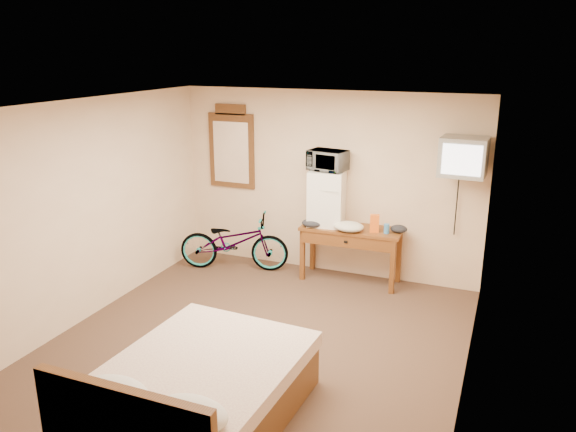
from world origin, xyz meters
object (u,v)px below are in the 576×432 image
(desk, at_px, (350,237))
(crt_television, at_px, (464,157))
(mini_fridge, at_px, (327,198))
(microwave, at_px, (328,160))
(wall_mirror, at_px, (232,148))
(bicycle, at_px, (234,242))
(blue_cup, at_px, (387,229))
(bed, at_px, (195,394))

(desk, height_order, crt_television, crt_television)
(mini_fridge, xyz_separation_m, crt_television, (1.69, -0.03, 0.68))
(mini_fridge, height_order, microwave, microwave)
(mini_fridge, bearing_deg, wall_mirror, 171.72)
(crt_television, xyz_separation_m, wall_mirror, (-3.20, 0.25, -0.14))
(bicycle, bearing_deg, wall_mirror, 11.31)
(desk, relative_size, crt_television, 2.18)
(mini_fridge, relative_size, blue_cup, 5.92)
(microwave, relative_size, blue_cup, 3.88)
(blue_cup, xyz_separation_m, bed, (-0.82, -3.36, -0.52))
(desk, bearing_deg, wall_mirror, 171.72)
(mini_fridge, bearing_deg, desk, -8.28)
(mini_fridge, xyz_separation_m, blue_cup, (0.83, -0.07, -0.31))
(crt_television, relative_size, bed, 0.31)
(wall_mirror, bearing_deg, blue_cup, -7.18)
(bed, bearing_deg, blue_cup, 76.22)
(microwave, bearing_deg, wall_mirror, -178.01)
(crt_television, relative_size, wall_mirror, 0.51)
(desk, relative_size, bicycle, 0.87)
(desk, relative_size, wall_mirror, 1.12)
(blue_cup, xyz_separation_m, bicycle, (-2.12, -0.15, -0.41))
(wall_mirror, xyz_separation_m, bicycle, (0.23, -0.45, -1.25))
(microwave, bearing_deg, crt_television, 9.18)
(microwave, relative_size, crt_television, 0.79)
(desk, bearing_deg, microwave, 171.69)
(desk, distance_m, mini_fridge, 0.61)
(wall_mirror, relative_size, bicycle, 0.77)
(mini_fridge, height_order, wall_mirror, wall_mirror)
(desk, height_order, bicycle, bicycle)
(bicycle, xyz_separation_m, bed, (1.29, -3.21, -0.11))
(microwave, relative_size, bed, 0.24)
(microwave, height_order, wall_mirror, wall_mirror)
(wall_mirror, height_order, bicycle, wall_mirror)
(microwave, height_order, blue_cup, microwave)
(microwave, bearing_deg, mini_fridge, -113.40)
(desk, height_order, mini_fridge, mini_fridge)
(blue_cup, bearing_deg, bed, -103.78)
(wall_mirror, xyz_separation_m, bed, (1.52, -3.65, -1.36))
(crt_television, height_order, wall_mirror, wall_mirror)
(mini_fridge, xyz_separation_m, bed, (0.01, -3.43, -0.82))
(bicycle, bearing_deg, crt_television, -102.35)
(wall_mirror, bearing_deg, desk, -8.28)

